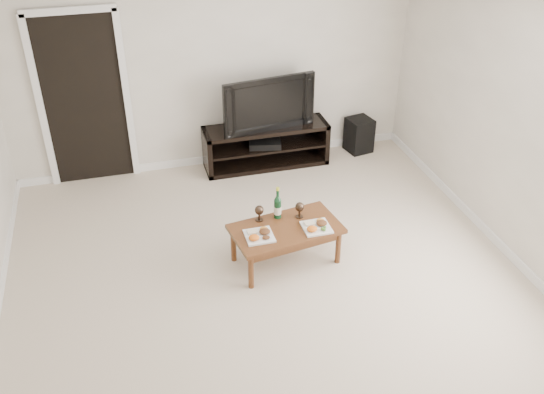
% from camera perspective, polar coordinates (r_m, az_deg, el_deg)
% --- Properties ---
extents(floor, '(5.50, 5.50, 0.00)m').
position_cam_1_polar(floor, '(5.83, 0.17, -9.24)').
color(floor, beige).
rests_on(floor, ground).
extents(back_wall, '(5.00, 0.04, 2.60)m').
position_cam_1_polar(back_wall, '(7.53, -5.58, 12.17)').
color(back_wall, silver).
rests_on(back_wall, ground).
extents(ceiling, '(5.00, 5.50, 0.04)m').
position_cam_1_polar(ceiling, '(4.54, 0.23, 16.41)').
color(ceiling, white).
rests_on(ceiling, back_wall).
extents(doorway, '(0.90, 0.02, 2.05)m').
position_cam_1_polar(doorway, '(7.51, -17.24, 8.56)').
color(doorway, black).
rests_on(doorway, ground).
extents(media_console, '(1.59, 0.45, 0.55)m').
position_cam_1_polar(media_console, '(7.80, -0.57, 4.85)').
color(media_console, black).
rests_on(media_console, ground).
extents(television, '(1.19, 0.32, 0.68)m').
position_cam_1_polar(television, '(7.54, -0.60, 9.01)').
color(television, black).
rests_on(television, media_console).
extents(av_receiver, '(0.45, 0.37, 0.08)m').
position_cam_1_polar(av_receiver, '(7.77, -0.68, 5.13)').
color(av_receiver, black).
rests_on(av_receiver, media_console).
extents(subwoofer, '(0.36, 0.36, 0.46)m').
position_cam_1_polar(subwoofer, '(8.27, 8.19, 5.81)').
color(subwoofer, black).
rests_on(subwoofer, ground).
extents(coffee_table, '(1.15, 0.74, 0.42)m').
position_cam_1_polar(coffee_table, '(6.11, 1.30, -4.48)').
color(coffee_table, '#5D2E19').
rests_on(coffee_table, ground).
extents(plate_left, '(0.27, 0.27, 0.07)m').
position_cam_1_polar(plate_left, '(5.83, -1.21, -3.49)').
color(plate_left, white).
rests_on(plate_left, coffee_table).
extents(plate_right, '(0.27, 0.27, 0.07)m').
position_cam_1_polar(plate_right, '(5.97, 4.21, -2.68)').
color(plate_right, white).
rests_on(plate_right, coffee_table).
extents(wine_bottle, '(0.07, 0.07, 0.35)m').
position_cam_1_polar(wine_bottle, '(6.03, 0.53, -0.53)').
color(wine_bottle, '#0F391D').
rests_on(wine_bottle, coffee_table).
extents(goblet_left, '(0.09, 0.09, 0.17)m').
position_cam_1_polar(goblet_left, '(6.04, -1.21, -1.53)').
color(goblet_left, '#38291E').
rests_on(goblet_left, coffee_table).
extents(goblet_right, '(0.09, 0.09, 0.17)m').
position_cam_1_polar(goblet_right, '(6.09, 2.61, -1.22)').
color(goblet_right, '#38291E').
rests_on(goblet_right, coffee_table).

